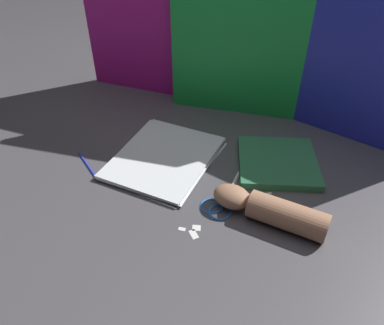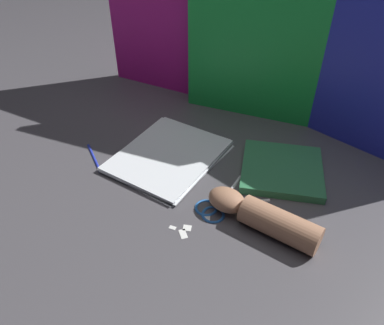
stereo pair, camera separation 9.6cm
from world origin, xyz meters
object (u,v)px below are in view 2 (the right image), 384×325
Objects in this scene: book_closed at (282,169)px; paper_stack at (169,156)px; hand_forearm at (264,217)px; scissors at (219,205)px.

paper_stack is at bearing -159.40° from book_closed.
book_closed reaches higher than paper_stack.
hand_forearm reaches higher than paper_stack.
book_closed is 1.45× the size of scissors.
paper_stack is at bearing 156.51° from scissors.
scissors is at bearing -111.23° from book_closed.
book_closed is 0.22m from scissors.
paper_stack is 1.69× the size of scissors.
scissors is 0.12m from hand_forearm.
paper_stack is 1.17× the size of hand_forearm.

